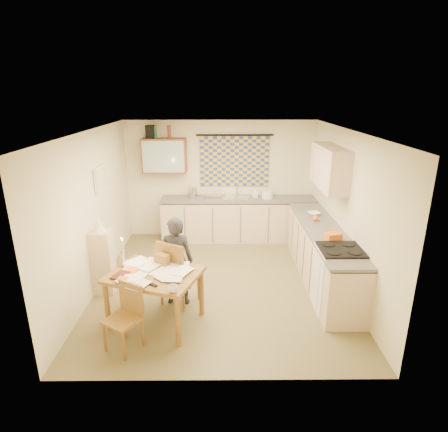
{
  "coord_description": "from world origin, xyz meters",
  "views": [
    {
      "loc": [
        0.02,
        -5.62,
        3.06
      ],
      "look_at": [
        0.06,
        0.2,
        1.11
      ],
      "focal_mm": 30.0,
      "sensor_mm": 36.0,
      "label": 1
    }
  ],
  "objects_px": {
    "person": "(176,261)",
    "shelf_stand": "(103,262)",
    "stove": "(338,279)",
    "chair_far": "(179,283)",
    "dining_table": "(156,297)",
    "counter_back": "(240,219)",
    "counter_right": "(322,255)"
  },
  "relations": [
    {
      "from": "chair_far",
      "to": "shelf_stand",
      "type": "xyz_separation_m",
      "value": [
        -1.22,
        0.34,
        0.2
      ]
    },
    {
      "from": "dining_table",
      "to": "person",
      "type": "bearing_deg",
      "value": 85.0
    },
    {
      "from": "person",
      "to": "chair_far",
      "type": "bearing_deg",
      "value": 168.75
    },
    {
      "from": "chair_far",
      "to": "shelf_stand",
      "type": "height_order",
      "value": "same"
    },
    {
      "from": "shelf_stand",
      "to": "dining_table",
      "type": "bearing_deg",
      "value": -41.22
    },
    {
      "from": "person",
      "to": "shelf_stand",
      "type": "relative_size",
      "value": 1.33
    },
    {
      "from": "chair_far",
      "to": "person",
      "type": "height_order",
      "value": "person"
    },
    {
      "from": "stove",
      "to": "chair_far",
      "type": "bearing_deg",
      "value": 175.35
    },
    {
      "from": "person",
      "to": "counter_right",
      "type": "bearing_deg",
      "value": -160.64
    },
    {
      "from": "counter_back",
      "to": "dining_table",
      "type": "bearing_deg",
      "value": -112.93
    },
    {
      "from": "counter_right",
      "to": "person",
      "type": "distance_m",
      "value": 2.46
    },
    {
      "from": "stove",
      "to": "dining_table",
      "type": "xyz_separation_m",
      "value": [
        -2.58,
        -0.31,
        -0.1
      ]
    },
    {
      "from": "shelf_stand",
      "to": "person",
      "type": "bearing_deg",
      "value": -15.45
    },
    {
      "from": "counter_back",
      "to": "chair_far",
      "type": "xyz_separation_m",
      "value": [
        -1.03,
        -2.57,
        -0.13
      ]
    },
    {
      "from": "counter_back",
      "to": "person",
      "type": "xyz_separation_m",
      "value": [
        -1.06,
        -2.56,
        0.23
      ]
    },
    {
      "from": "chair_far",
      "to": "person",
      "type": "relative_size",
      "value": 0.75
    },
    {
      "from": "stove",
      "to": "shelf_stand",
      "type": "relative_size",
      "value": 0.93
    },
    {
      "from": "counter_back",
      "to": "counter_right",
      "type": "distance_m",
      "value": 2.26
    },
    {
      "from": "counter_back",
      "to": "dining_table",
      "type": "distance_m",
      "value": 3.34
    },
    {
      "from": "person",
      "to": "shelf_stand",
      "type": "xyz_separation_m",
      "value": [
        -1.2,
        0.33,
        -0.17
      ]
    },
    {
      "from": "counter_back",
      "to": "shelf_stand",
      "type": "xyz_separation_m",
      "value": [
        -2.26,
        -2.23,
        0.06
      ]
    },
    {
      "from": "counter_right",
      "to": "dining_table",
      "type": "relative_size",
      "value": 2.13
    },
    {
      "from": "person",
      "to": "shelf_stand",
      "type": "bearing_deg",
      "value": -12.78
    },
    {
      "from": "chair_far",
      "to": "shelf_stand",
      "type": "relative_size",
      "value": 1.0
    },
    {
      "from": "stove",
      "to": "dining_table",
      "type": "relative_size",
      "value": 0.69
    },
    {
      "from": "stove",
      "to": "chair_far",
      "type": "distance_m",
      "value": 2.33
    },
    {
      "from": "stove",
      "to": "person",
      "type": "height_order",
      "value": "person"
    },
    {
      "from": "counter_right",
      "to": "dining_table",
      "type": "distance_m",
      "value": 2.85
    },
    {
      "from": "dining_table",
      "to": "chair_far",
      "type": "relative_size",
      "value": 1.34
    },
    {
      "from": "counter_right",
      "to": "person",
      "type": "relative_size",
      "value": 2.15
    },
    {
      "from": "chair_far",
      "to": "counter_back",
      "type": "bearing_deg",
      "value": -81.64
    },
    {
      "from": "shelf_stand",
      "to": "counter_back",
      "type": "bearing_deg",
      "value": 44.66
    }
  ]
}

